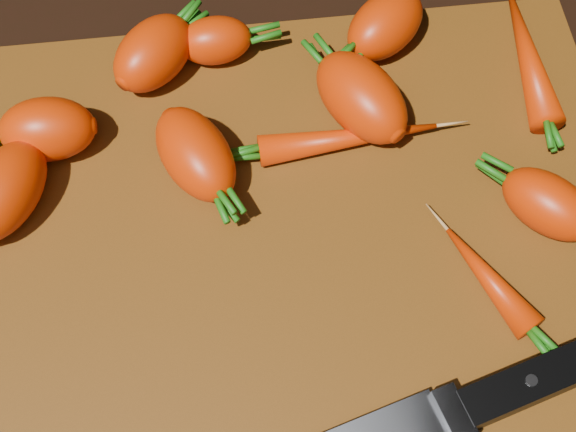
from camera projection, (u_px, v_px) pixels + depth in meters
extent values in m
cube|color=black|center=(290.00, 251.00, 0.58)|extent=(2.00, 2.00, 0.01)
cube|color=brown|center=(290.00, 244.00, 0.57)|extent=(0.50, 0.40, 0.01)
ellipsoid|color=#C12800|center=(154.00, 53.00, 0.61)|extent=(0.09, 0.09, 0.05)
ellipsoid|color=#C12800|center=(47.00, 129.00, 0.58)|extent=(0.07, 0.05, 0.05)
ellipsoid|color=#C12800|center=(195.00, 154.00, 0.57)|extent=(0.08, 0.09, 0.05)
ellipsoid|color=#C12800|center=(361.00, 97.00, 0.59)|extent=(0.09, 0.10, 0.05)
ellipsoid|color=#C12800|center=(385.00, 25.00, 0.63)|extent=(0.09, 0.08, 0.05)
ellipsoid|color=#C12800|center=(215.00, 41.00, 0.62)|extent=(0.06, 0.04, 0.04)
ellipsoid|color=#C12800|center=(548.00, 204.00, 0.55)|extent=(0.08, 0.08, 0.04)
ellipsoid|color=#C12800|center=(528.00, 56.00, 0.62)|extent=(0.03, 0.13, 0.03)
ellipsoid|color=#C12800|center=(348.00, 138.00, 0.59)|extent=(0.13, 0.03, 0.02)
ellipsoid|color=#C12800|center=(488.00, 278.00, 0.54)|extent=(0.06, 0.09, 0.02)
ellipsoid|color=#C12800|center=(4.00, 191.00, 0.56)|extent=(0.08, 0.10, 0.05)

